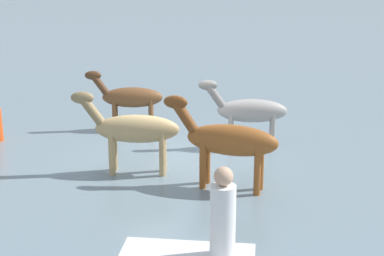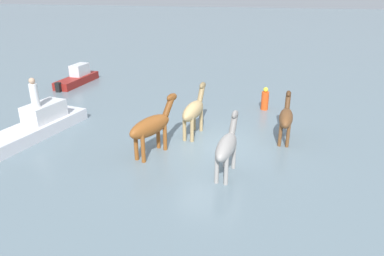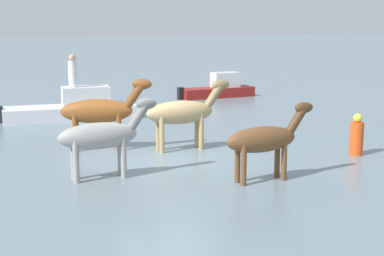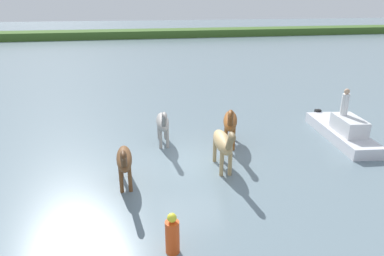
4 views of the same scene
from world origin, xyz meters
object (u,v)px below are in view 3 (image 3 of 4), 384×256
(horse_lead, at_px, (183,112))
(horse_pinto_flank, at_px, (102,136))
(person_spotter_bow, at_px, (73,72))
(buoy_channel_marker, at_px, (357,136))
(horse_dark_mare, at_px, (265,139))
(boat_motor_center, at_px, (218,91))
(horse_dun_straggler, at_px, (100,111))
(boat_dinghy_port, at_px, (73,111))

(horse_lead, height_order, horse_pinto_flank, horse_lead)
(person_spotter_bow, xyz_separation_m, buoy_channel_marker, (-8.61, -5.72, -1.23))
(horse_dark_mare, distance_m, horse_pinto_flank, 3.71)
(horse_dark_mare, relative_size, boat_motor_center, 0.59)
(horse_dark_mare, bearing_deg, person_spotter_bow, 102.69)
(horse_dark_mare, xyz_separation_m, buoy_channel_marker, (1.08, -3.59, -0.45))
(horse_dun_straggler, bearing_deg, boat_dinghy_port, 104.22)
(horse_dark_mare, distance_m, boat_dinghy_port, 10.04)
(boat_dinghy_port, bearing_deg, horse_lead, -67.54)
(horse_dun_straggler, relative_size, horse_pinto_flank, 1.09)
(horse_lead, height_order, boat_motor_center, horse_lead)
(horse_pinto_flank, distance_m, person_spotter_bow, 8.09)
(horse_dark_mare, bearing_deg, horse_pinto_flank, 152.73)
(boat_motor_center, distance_m, person_spotter_bow, 8.32)
(buoy_channel_marker, bearing_deg, horse_dark_mare, 106.69)
(person_spotter_bow, bearing_deg, boat_motor_center, -67.32)
(horse_dun_straggler, bearing_deg, person_spotter_bow, 103.97)
(horse_pinto_flank, bearing_deg, buoy_channel_marker, -2.62)
(boat_motor_center, bearing_deg, person_spotter_bow, -157.19)
(horse_pinto_flank, bearing_deg, horse_dark_mare, -24.85)
(horse_pinto_flank, relative_size, boat_motor_center, 0.62)
(horse_pinto_flank, bearing_deg, boat_motor_center, 54.63)
(boat_dinghy_port, relative_size, boat_motor_center, 1.33)
(boat_dinghy_port, relative_size, buoy_channel_marker, 4.43)
(boat_dinghy_port, xyz_separation_m, person_spotter_bow, (-0.10, -0.01, 1.43))
(horse_lead, bearing_deg, horse_dark_mare, -79.65)
(horse_lead, distance_m, boat_dinghy_port, 6.47)
(horse_lead, relative_size, horse_dun_straggler, 0.98)
(boat_dinghy_port, distance_m, buoy_channel_marker, 10.43)
(horse_pinto_flank, bearing_deg, horse_dun_straggler, 78.04)
(boat_dinghy_port, height_order, boat_motor_center, boat_dinghy_port)
(horse_dark_mare, relative_size, person_spotter_bow, 1.88)
(horse_lead, relative_size, buoy_channel_marker, 2.19)
(horse_dun_straggler, distance_m, person_spotter_bow, 5.20)
(horse_pinto_flank, relative_size, boat_dinghy_port, 0.46)
(horse_dark_mare, xyz_separation_m, horse_lead, (3.59, 0.44, 0.10))
(horse_pinto_flank, xyz_separation_m, buoy_channel_marker, (-0.64, -6.87, -0.49))
(horse_dun_straggler, xyz_separation_m, boat_dinghy_port, (5.24, -0.40, -0.78))
(horse_dun_straggler, height_order, person_spotter_bow, person_spotter_bow)
(horse_dun_straggler, distance_m, boat_motor_center, 11.54)
(horse_dun_straggler, bearing_deg, boat_motor_center, 64.71)
(horse_lead, relative_size, boat_dinghy_port, 0.49)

